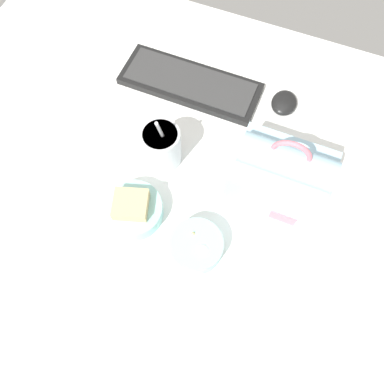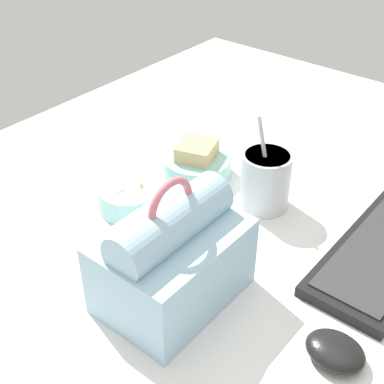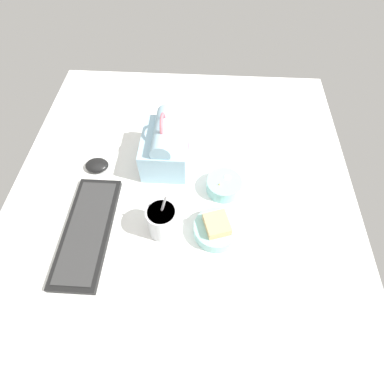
% 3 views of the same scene
% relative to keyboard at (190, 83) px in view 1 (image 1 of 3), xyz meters
% --- Properties ---
extents(desk_surface, '(1.40, 1.10, 0.02)m').
position_rel_keyboard_xyz_m(desk_surface, '(0.08, -0.26, -0.02)').
color(desk_surface, white).
rests_on(desk_surface, ground).
extents(keyboard, '(0.36, 0.13, 0.02)m').
position_rel_keyboard_xyz_m(keyboard, '(0.00, 0.00, 0.00)').
color(keyboard, black).
rests_on(keyboard, desk_surface).
extents(lunch_bag, '(0.20, 0.15, 0.20)m').
position_rel_keyboard_xyz_m(lunch_bag, '(0.29, -0.20, 0.06)').
color(lunch_bag, '#9EC6DB').
rests_on(lunch_bag, desk_surface).
extents(soup_cup, '(0.09, 0.09, 0.17)m').
position_rel_keyboard_xyz_m(soup_cup, '(0.02, -0.22, 0.04)').
color(soup_cup, silver).
rests_on(soup_cup, desk_surface).
extents(bento_bowl_sandwich, '(0.13, 0.13, 0.07)m').
position_rel_keyboard_xyz_m(bento_bowl_sandwich, '(0.02, -0.37, 0.02)').
color(bento_bowl_sandwich, '#93D1CC').
rests_on(bento_bowl_sandwich, desk_surface).
extents(bento_bowl_snacks, '(0.11, 0.11, 0.05)m').
position_rel_keyboard_xyz_m(bento_bowl_snacks, '(0.18, -0.39, 0.01)').
color(bento_bowl_snacks, '#93D1CC').
rests_on(bento_bowl_snacks, desk_surface).
extents(computer_mouse, '(0.06, 0.08, 0.03)m').
position_rel_keyboard_xyz_m(computer_mouse, '(0.24, 0.03, 0.00)').
color(computer_mouse, black).
rests_on(computer_mouse, desk_surface).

